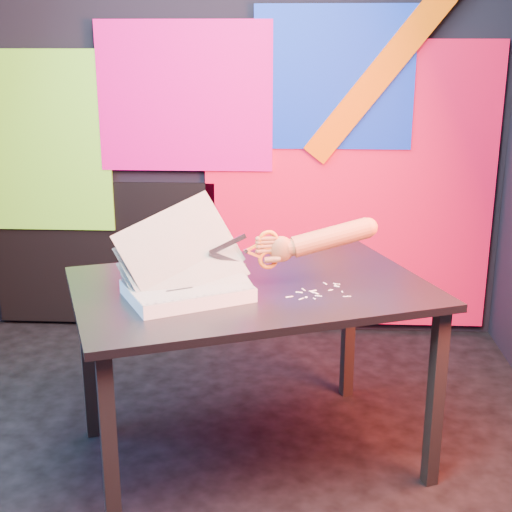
{
  "coord_description": "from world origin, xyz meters",
  "views": [
    {
      "loc": [
        0.35,
        -2.45,
        1.64
      ],
      "look_at": [
        0.21,
        0.09,
        0.87
      ],
      "focal_mm": 50.0,
      "sensor_mm": 36.0,
      "label": 1
    }
  ],
  "objects": [
    {
      "name": "work_table",
      "position": [
        0.19,
        0.11,
        0.67
      ],
      "size": [
        1.55,
        1.3,
        0.75
      ],
      "rotation": [
        0.0,
        0.0,
        0.37
      ],
      "color": "#262626",
      "rests_on": "ground"
    },
    {
      "name": "printout_stack",
      "position": [
        -0.03,
        -0.04,
        0.78
      ],
      "size": [
        0.52,
        0.47,
        0.38
      ],
      "rotation": [
        0.0,
        0.0,
        0.49
      ],
      "color": "silver",
      "rests_on": "work_table"
    },
    {
      "name": "room",
      "position": [
        0.0,
        0.0,
        1.35
      ],
      "size": [
        3.01,
        3.01,
        2.71
      ],
      "color": "black",
      "rests_on": "ground"
    },
    {
      "name": "scissors",
      "position": [
        0.24,
        0.07,
        0.9
      ],
      "size": [
        0.26,
        0.07,
        0.15
      ],
      "rotation": [
        0.0,
        0.0,
        0.25
      ],
      "color": "silver",
      "rests_on": "printout_stack"
    },
    {
      "name": "paper_clippings",
      "position": [
        0.44,
        0.04,
        0.75
      ],
      "size": [
        0.24,
        0.2,
        0.0
      ],
      "color": "white",
      "rests_on": "work_table"
    },
    {
      "name": "backdrop",
      "position": [
        0.06,
        1.46,
        0.96
      ],
      "size": [
        2.88,
        0.05,
        2.08
      ],
      "color": "red",
      "rests_on": "ground"
    },
    {
      "name": "hand_forearm",
      "position": [
        0.46,
        0.13,
        0.93
      ],
      "size": [
        0.45,
        0.15,
        0.16
      ],
      "rotation": [
        0.0,
        0.0,
        0.25
      ],
      "color": "#92533C",
      "rests_on": "work_table"
    }
  ]
}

